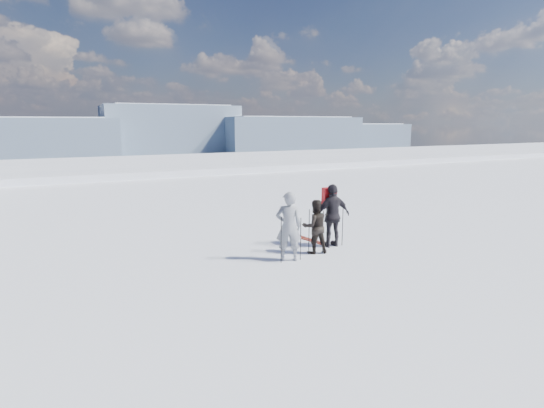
{
  "coord_description": "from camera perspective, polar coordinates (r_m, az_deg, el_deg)",
  "views": [
    {
      "loc": [
        -6.77,
        -7.77,
        3.83
      ],
      "look_at": [
        -1.52,
        3.0,
        1.53
      ],
      "focal_mm": 28.0,
      "sensor_mm": 36.0,
      "label": 1
    }
  ],
  "objects": [
    {
      "name": "lake_basin",
      "position": [
        39.74,
        -15.3,
        -4.59
      ],
      "size": [
        820.0,
        820.0,
        71.62
      ],
      "color": "white",
      "rests_on": "ground"
    },
    {
      "name": "far_mountain_range",
      "position": [
        464.11,
        -21.73,
        8.74
      ],
      "size": [
        770.0,
        110.0,
        53.0
      ],
      "color": "slate",
      "rests_on": "ground"
    },
    {
      "name": "skier_grey",
      "position": [
        11.84,
        2.24,
        -3.03
      ],
      "size": [
        0.84,
        0.71,
        1.97
      ],
      "primitive_type": "imported",
      "rotation": [
        0.0,
        0.0,
        2.75
      ],
      "color": "gray",
      "rests_on": "ground"
    },
    {
      "name": "skier_dark",
      "position": [
        12.63,
        5.78,
        -3.03
      ],
      "size": [
        0.89,
        0.75,
        1.61
      ],
      "primitive_type": "imported",
      "rotation": [
        0.0,
        0.0,
        2.95
      ],
      "color": "black",
      "rests_on": "ground"
    },
    {
      "name": "skier_pack",
      "position": [
        13.32,
        8.17,
        -1.55
      ],
      "size": [
        1.19,
        0.55,
        1.98
      ],
      "primitive_type": "imported",
      "rotation": [
        0.0,
        0.0,
        3.08
      ],
      "color": "black",
      "rests_on": "ground"
    },
    {
      "name": "backpack",
      "position": [
        13.32,
        7.77,
        4.15
      ],
      "size": [
        0.44,
        0.26,
        0.63
      ],
      "primitive_type": "cube",
      "rotation": [
        0.0,
        0.0,
        3.08
      ],
      "color": "red",
      "rests_on": "skier_pack"
    },
    {
      "name": "ski_poles",
      "position": [
        12.59,
        5.74,
        -3.82
      ],
      "size": [
        2.54,
        0.72,
        1.37
      ],
      "color": "black",
      "rests_on": "ground"
    },
    {
      "name": "skis_loose",
      "position": [
        14.27,
        4.59,
        -4.66
      ],
      "size": [
        0.61,
        1.68,
        0.03
      ],
      "color": "black",
      "rests_on": "ground"
    }
  ]
}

